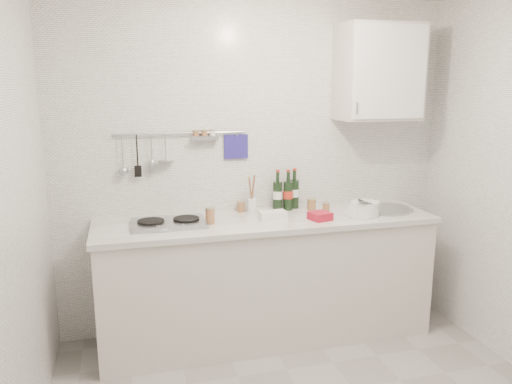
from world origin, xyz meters
TOP-DOWN VIEW (x-y plane):
  - back_wall at (0.00, 1.40)m, footprint 3.00×0.02m
  - counter at (0.01, 1.10)m, footprint 2.44×0.64m
  - wall_rail at (-0.60, 1.37)m, footprint 0.98×0.09m
  - wall_cabinet at (0.90, 1.22)m, footprint 0.60×0.38m
  - plate_stack_hob at (-0.74, 1.06)m, footprint 0.27×0.26m
  - plate_stack_sink at (0.71, 1.01)m, footprint 0.27×0.25m
  - wine_bottles at (0.22, 1.32)m, footprint 0.22×0.12m
  - butter_dish at (0.04, 1.08)m, footprint 0.20×0.11m
  - strawberry_punnet at (0.35, 0.96)m, footprint 0.17×0.17m
  - utensil_crock at (-0.06, 1.29)m, footprint 0.07×0.07m
  - jar_a at (-0.14, 1.33)m, footprint 0.06×0.06m
  - jar_b at (0.40, 1.25)m, footprint 0.07×0.07m
  - jar_c at (0.49, 1.18)m, footprint 0.06×0.06m
  - jar_d at (-0.42, 1.07)m, footprint 0.07×0.07m

SIDE VIEW (x-z plane):
  - counter at x=0.01m, z-range -0.05..0.92m
  - plate_stack_hob at x=-0.74m, z-range 0.92..0.94m
  - strawberry_punnet at x=0.35m, z-range 0.92..0.98m
  - butter_dish at x=0.04m, z-range 0.92..0.98m
  - jar_c at x=0.49m, z-range 0.92..0.99m
  - jar_a at x=-0.14m, z-range 0.92..1.01m
  - jar_b at x=0.40m, z-range 0.92..1.01m
  - plate_stack_sink at x=0.71m, z-range 0.92..1.02m
  - jar_d at x=-0.42m, z-range 0.92..1.04m
  - utensil_crock at x=-0.06m, z-range 0.84..1.13m
  - wine_bottles at x=0.22m, z-range 0.92..1.23m
  - back_wall at x=0.00m, z-range 0.00..2.50m
  - wall_rail at x=-0.60m, z-range 1.26..1.60m
  - wall_cabinet at x=0.90m, z-range 1.60..2.30m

